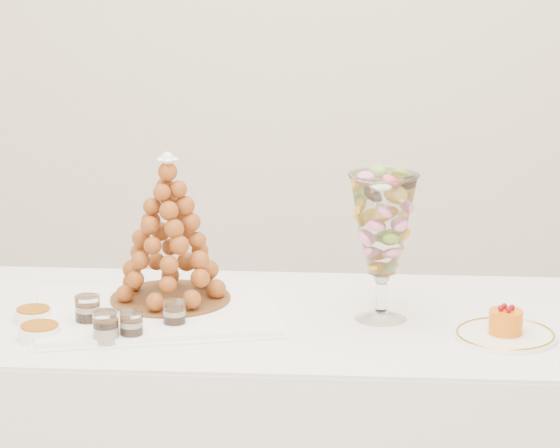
{
  "coord_description": "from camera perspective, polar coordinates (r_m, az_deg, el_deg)",
  "views": [
    {
      "loc": [
        0.32,
        -2.76,
        1.73
      ],
      "look_at": [
        0.07,
        0.22,
        0.93
      ],
      "focal_mm": 85.0,
      "sensor_mm": 36.0,
      "label": 1
    }
  ],
  "objects": [
    {
      "name": "lace_tray",
      "position": [
        3.18,
        -5.38,
        -3.77
      ],
      "size": [
        0.64,
        0.54,
        0.02
      ],
      "primitive_type": "cube",
      "rotation": [
        0.0,
        0.0,
        0.24
      ],
      "color": "white",
      "rests_on": "buffet_table"
    },
    {
      "name": "verrine_b",
      "position": [
        3.03,
        -6.46,
        -4.31
      ],
      "size": [
        0.05,
        0.05,
        0.06
      ],
      "primitive_type": "cylinder",
      "rotation": [
        0.0,
        0.0,
        0.11
      ],
      "color": "white",
      "rests_on": "buffet_table"
    },
    {
      "name": "macaron_vase",
      "position": [
        3.09,
        4.44,
        -0.08
      ],
      "size": [
        0.16,
        0.16,
        0.35
      ],
      "color": "white",
      "rests_on": "buffet_table"
    },
    {
      "name": "mousse_cake",
      "position": [
        3.05,
        9.69,
        -4.16
      ],
      "size": [
        0.08,
        0.08,
        0.07
      ],
      "color": "#DC650A",
      "rests_on": "cake_plate"
    },
    {
      "name": "ramekin_back",
      "position": [
        3.18,
        -10.56,
        -3.88
      ],
      "size": [
        0.09,
        0.09,
        0.03
      ],
      "primitive_type": "cylinder",
      "color": "white",
      "rests_on": "buffet_table"
    },
    {
      "name": "verrine_a",
      "position": [
        3.1,
        -8.27,
        -3.78
      ],
      "size": [
        0.07,
        0.07,
        0.08
      ],
      "primitive_type": "cylinder",
      "rotation": [
        0.0,
        0.0,
        -0.27
      ],
      "color": "white",
      "rests_on": "buffet_table"
    },
    {
      "name": "croquembouche",
      "position": [
        3.18,
        -4.8,
        -0.22
      ],
      "size": [
        0.29,
        0.29,
        0.36
      ],
      "rotation": [
        0.0,
        0.0,
        0.24
      ],
      "color": "brown",
      "rests_on": "lace_tray"
    },
    {
      "name": "ramekin_front",
      "position": [
        3.06,
        -10.29,
        -4.62
      ],
      "size": [
        0.1,
        0.1,
        0.03
      ],
      "primitive_type": "cylinder",
      "color": "white",
      "rests_on": "buffet_table"
    },
    {
      "name": "verrine_e",
      "position": [
        3.0,
        -6.41,
        -4.44
      ],
      "size": [
        0.07,
        0.07,
        0.07
      ],
      "primitive_type": "cylinder",
      "rotation": [
        0.0,
        0.0,
        -0.35
      ],
      "color": "white",
      "rests_on": "buffet_table"
    },
    {
      "name": "verrine_c",
      "position": [
        3.06,
        -4.57,
        -3.97
      ],
      "size": [
        0.07,
        0.07,
        0.07
      ],
      "primitive_type": "cylinder",
      "rotation": [
        0.0,
        0.0,
        -0.32
      ],
      "color": "white",
      "rests_on": "buffet_table"
    },
    {
      "name": "cake_plate",
      "position": [
        3.06,
        9.66,
        -4.76
      ],
      "size": [
        0.23,
        0.23,
        0.01
      ],
      "primitive_type": "cylinder",
      "color": "white",
      "rests_on": "buffet_table"
    },
    {
      "name": "verrine_d",
      "position": [
        2.99,
        -7.5,
        -4.47
      ],
      "size": [
        0.06,
        0.06,
        0.08
      ],
      "primitive_type": "cylinder",
      "rotation": [
        0.0,
        0.0,
        -0.05
      ],
      "color": "white",
      "rests_on": "buffet_table"
    }
  ]
}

